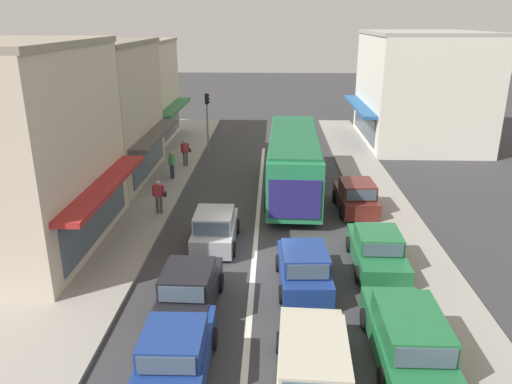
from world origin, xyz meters
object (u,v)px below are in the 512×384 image
traffic_light_downstreet (207,114)px  sedan_queue_far_back (175,357)px  hatchback_adjacent_lane_lead (215,229)px  parked_sedan_kerb_second (377,251)px  parked_hatchback_kerb_third (356,197)px  hatchback_behind_bus_near (304,269)px  city_bus (294,159)px  pedestrian_with_handbag_near (159,195)px  wagon_adjacent_lane_trail (313,366)px  pedestrian_far_walker (185,151)px  parked_wagon_kerb_front (407,336)px  pedestrian_browsing_midblock (172,163)px  hatchback_behind_bus_mid (190,289)px

traffic_light_downstreet → sedan_queue_far_back: bearing=-85.0°
hatchback_adjacent_lane_lead → parked_sedan_kerb_second: 6.54m
parked_hatchback_kerb_third → hatchback_adjacent_lane_lead: bearing=-147.4°
hatchback_behind_bus_near → parked_hatchback_kerb_third: same height
city_bus → hatchback_behind_bus_near: size_ratio=2.89×
pedestrian_with_handbag_near → wagon_adjacent_lane_trail: bearing=-61.0°
pedestrian_far_walker → hatchback_behind_bus_near: bearing=-65.6°
parked_wagon_kerb_front → wagon_adjacent_lane_trail: bearing=-153.7°
traffic_light_downstreet → pedestrian_browsing_midblock: 6.24m
hatchback_behind_bus_near → parked_hatchback_kerb_third: size_ratio=1.00×
city_bus → pedestrian_with_handbag_near: size_ratio=6.70×
hatchback_behind_bus_near → parked_sedan_kerb_second: bearing=29.5°
pedestrian_browsing_midblock → pedestrian_with_handbag_near: bearing=-85.3°
traffic_light_downstreet → pedestrian_far_walker: size_ratio=2.58×
pedestrian_browsing_midblock → wagon_adjacent_lane_trail: bearing=-68.0°
hatchback_behind_bus_mid → sedan_queue_far_back: bearing=-87.5°
wagon_adjacent_lane_trail → pedestrian_with_handbag_near: bearing=119.0°
wagon_adjacent_lane_trail → parked_wagon_kerb_front: (2.65, 1.31, 0.00)m
city_bus → pedestrian_with_handbag_near: bearing=-150.6°
pedestrian_with_handbag_near → pedestrian_far_walker: 8.09m
hatchback_adjacent_lane_lead → pedestrian_far_walker: (-3.12, 11.17, 0.36)m
city_bus → parked_hatchback_kerb_third: size_ratio=2.90×
hatchback_behind_bus_mid → pedestrian_browsing_midblock: (-3.17, 13.29, 0.36)m
parked_hatchback_kerb_third → pedestrian_far_walker: size_ratio=2.31×
city_bus → parked_sedan_kerb_second: bearing=-71.3°
traffic_light_downstreet → pedestrian_browsing_midblock: (-1.36, -5.83, -1.79)m
hatchback_adjacent_lane_lead → wagon_adjacent_lane_trail: bearing=-68.1°
hatchback_behind_bus_mid → pedestrian_with_handbag_near: (-2.73, 7.92, 0.36)m
pedestrian_browsing_midblock → sedan_queue_far_back: bearing=-78.7°
hatchback_behind_bus_mid → pedestrian_browsing_midblock: pedestrian_browsing_midblock is taller
hatchback_behind_bus_mid → pedestrian_with_handbag_near: 8.39m
hatchback_behind_bus_near → wagon_adjacent_lane_trail: size_ratio=0.82×
city_bus → pedestrian_with_handbag_near: city_bus is taller
hatchback_behind_bus_near → pedestrian_browsing_midblock: bearing=120.4°
parked_hatchback_kerb_third → pedestrian_far_walker: 11.86m
hatchback_adjacent_lane_lead → pedestrian_browsing_midblock: size_ratio=2.27×
sedan_queue_far_back → pedestrian_far_walker: size_ratio=2.59×
wagon_adjacent_lane_trail → parked_hatchback_kerb_third: size_ratio=1.22×
parked_sedan_kerb_second → traffic_light_downstreet: bearing=117.7°
city_bus → hatchback_behind_bus_mid: bearing=-107.8°
parked_wagon_kerb_front → pedestrian_browsing_midblock: 18.29m
city_bus → wagon_adjacent_lane_trail: 15.24m
pedestrian_with_handbag_near → parked_hatchback_kerb_third: bearing=6.2°
traffic_light_downstreet → hatchback_behind_bus_near: bearing=-72.5°
sedan_queue_far_back → pedestrian_browsing_midblock: size_ratio=2.59×
parked_wagon_kerb_front → parked_hatchback_kerb_third: size_ratio=1.20×
parked_wagon_kerb_front → pedestrian_far_walker: 20.52m
hatchback_behind_bus_mid → parked_wagon_kerb_front: parked_wagon_kerb_front is taller
pedestrian_far_walker → city_bus: bearing=-34.2°
city_bus → hatchback_adjacent_lane_lead: bearing=-117.2°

